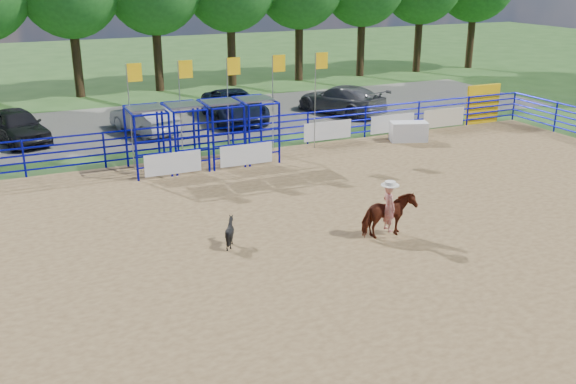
% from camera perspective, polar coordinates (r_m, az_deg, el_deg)
% --- Properties ---
extents(ground, '(120.00, 120.00, 0.00)m').
position_cam_1_polar(ground, '(19.64, 6.53, -3.68)').
color(ground, '#386127').
rests_on(ground, ground).
extents(arena_dirt, '(30.00, 20.00, 0.02)m').
position_cam_1_polar(arena_dirt, '(19.64, 6.53, -3.65)').
color(arena_dirt, olive).
rests_on(arena_dirt, ground).
extents(gravel_strip, '(40.00, 10.00, 0.01)m').
position_cam_1_polar(gravel_strip, '(34.66, -7.84, 6.47)').
color(gravel_strip, slate).
rests_on(gravel_strip, ground).
extents(announcer_table, '(1.84, 1.29, 0.89)m').
position_cam_1_polar(announcer_table, '(30.23, 10.67, 5.30)').
color(announcer_table, white).
rests_on(announcer_table, arena_dirt).
extents(horse_and_rider, '(1.60, 0.73, 2.46)m').
position_cam_1_polar(horse_and_rider, '(19.16, 8.94, -1.62)').
color(horse_and_rider, maroon).
rests_on(horse_and_rider, arena_dirt).
extents(calf, '(0.93, 0.88, 0.81)m').
position_cam_1_polar(calf, '(18.59, -5.18, -3.57)').
color(calf, black).
rests_on(calf, arena_dirt).
extents(car_a, '(3.05, 4.89, 1.55)m').
position_cam_1_polar(car_a, '(31.95, -22.92, 5.45)').
color(car_a, black).
rests_on(car_a, gravel_strip).
extents(car_b, '(2.71, 4.63, 1.44)m').
position_cam_1_polar(car_b, '(31.95, -12.73, 6.40)').
color(car_b, '#9A9DA2').
rests_on(car_b, gravel_strip).
extents(car_c, '(3.06, 5.82, 1.56)m').
position_cam_1_polar(car_c, '(33.84, -4.77, 7.63)').
color(car_c, '#141A33').
rests_on(car_c, gravel_strip).
extents(car_d, '(3.97, 5.74, 1.54)m').
position_cam_1_polar(car_d, '(35.60, 4.76, 8.20)').
color(car_d, slate).
rests_on(car_d, gravel_strip).
extents(perimeter_fence, '(30.10, 20.10, 1.50)m').
position_cam_1_polar(perimeter_fence, '(19.36, 6.61, -1.63)').
color(perimeter_fence, '#0709A4').
rests_on(perimeter_fence, ground).
extents(chute_assembly, '(19.32, 2.41, 4.20)m').
position_cam_1_polar(chute_assembly, '(26.23, -6.83, 5.15)').
color(chute_assembly, '#0709A4').
rests_on(chute_assembly, ground).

